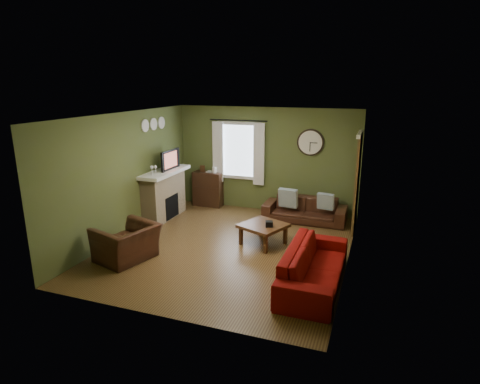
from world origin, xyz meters
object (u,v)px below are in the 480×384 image
(armchair, at_px, (127,243))
(sofa_brown, at_px, (305,210))
(bookshelf, at_px, (208,189))
(coffee_table, at_px, (263,234))
(sofa_red, at_px, (314,266))

(armchair, bearing_deg, sofa_brown, 156.35)
(sofa_brown, distance_m, armchair, 4.19)
(bookshelf, xyz_separation_m, coffee_table, (2.12, -2.02, -0.24))
(sofa_brown, relative_size, sofa_red, 0.88)
(bookshelf, relative_size, armchair, 0.89)
(bookshelf, height_order, sofa_brown, bookshelf)
(bookshelf, bearing_deg, sofa_red, -44.71)
(sofa_red, bearing_deg, coffee_table, 43.54)
(bookshelf, height_order, coffee_table, bookshelf)
(sofa_brown, distance_m, coffee_table, 1.75)
(bookshelf, bearing_deg, sofa_brown, -7.58)
(sofa_brown, height_order, armchair, armchair)
(armchair, bearing_deg, coffee_table, 141.79)
(coffee_table, bearing_deg, armchair, -144.27)
(bookshelf, xyz_separation_m, armchair, (-0.03, -3.58, -0.12))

